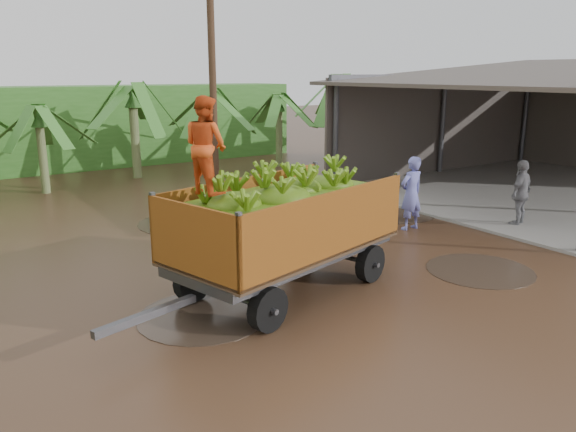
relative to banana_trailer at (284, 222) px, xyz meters
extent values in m
plane|color=black|center=(1.85, 1.73, -1.41)|extent=(100.00, 100.00, 0.00)
cube|color=gray|center=(12.85, 2.73, -1.37)|extent=(12.00, 10.00, 0.08)
cube|color=#383330|center=(12.85, 2.73, 2.84)|extent=(12.78, 10.80, 1.01)
cube|color=#383330|center=(12.85, 7.63, 0.59)|extent=(12.00, 0.12, 4.00)
cube|color=#2D661E|center=(-0.15, 17.73, 0.39)|extent=(22.00, 3.00, 3.60)
cube|color=#47474C|center=(-3.06, -0.83, -0.85)|extent=(1.81, 0.59, 0.12)
imported|color=#D44918|center=(-1.56, 0.04, 1.57)|extent=(0.82, 0.95, 1.68)
imported|color=#6A6EC2|center=(5.35, 1.84, -0.40)|extent=(0.74, 0.49, 2.01)
imported|color=gray|center=(8.09, 0.36, -0.47)|extent=(1.18, 0.70, 1.88)
cylinder|color=#47301E|center=(2.82, 8.57, 2.95)|extent=(0.24, 0.24, 8.71)
camera|label=1|loc=(-5.68, -8.67, 2.78)|focal=35.00mm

